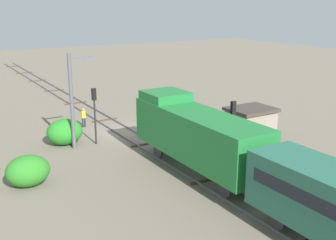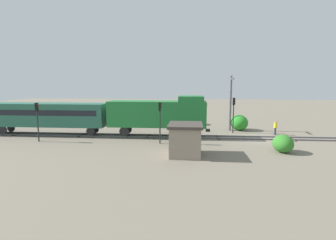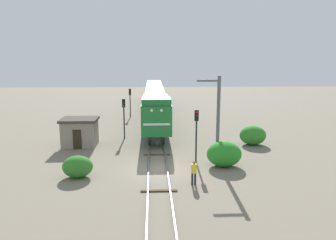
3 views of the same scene
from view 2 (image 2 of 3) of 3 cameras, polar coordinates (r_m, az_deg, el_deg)
name	(u,v)px [view 2 (image 2 of 3)]	position (r m, az deg, el deg)	size (l,w,h in m)	color
ground_plane	(254,138)	(31.15, 18.26, -3.85)	(145.09, 145.09, 0.00)	#756B5B
railway_track	(254,138)	(31.14, 18.27, -3.71)	(2.40, 96.72, 0.16)	#595960
locomotive	(159,113)	(30.10, -1.99, 1.50)	(2.90, 11.60, 4.60)	#1E7233
passenger_car_leading	(48,114)	(34.40, -24.62, 1.18)	(2.84, 14.00, 3.66)	#26604C
traffic_signal_near	(234,109)	(33.44, 14.09, 2.41)	(0.32, 0.34, 4.41)	#262628
traffic_signal_mid	(160,115)	(26.66, -1.77, 1.10)	(0.32, 0.34, 4.29)	#262628
traffic_signal_far	(37,115)	(30.86, -26.59, 1.03)	(0.32, 0.34, 4.15)	#262628
worker_near_track	(275,127)	(34.04, 22.34, -1.36)	(0.38, 0.38, 1.70)	#262B38
catenary_mast	(231,102)	(35.07, 13.47, 3.92)	(1.94, 0.28, 7.14)	#595960
relay_hut	(185,139)	(22.70, 3.79, -4.20)	(3.50, 2.90, 2.74)	gray
bush_near	(191,118)	(39.61, 4.99, 0.40)	(2.62, 2.15, 1.91)	#2D7F26
bush_mid	(239,123)	(35.93, 15.23, -0.54)	(2.78, 2.27, 2.02)	#288626
bush_far	(283,144)	(25.82, 23.75, -4.73)	(2.19, 1.79, 1.59)	#2F7826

